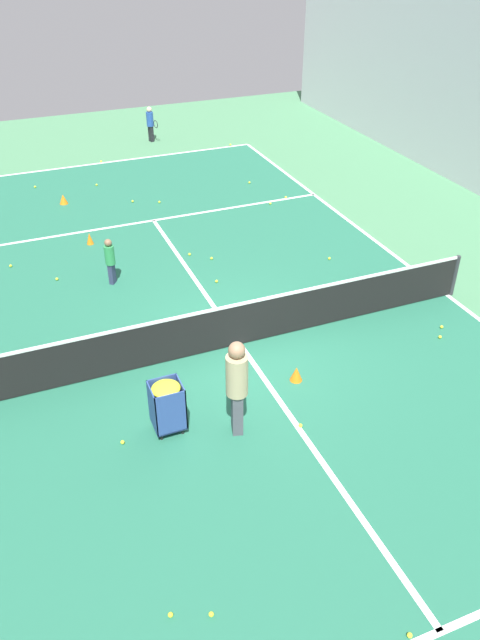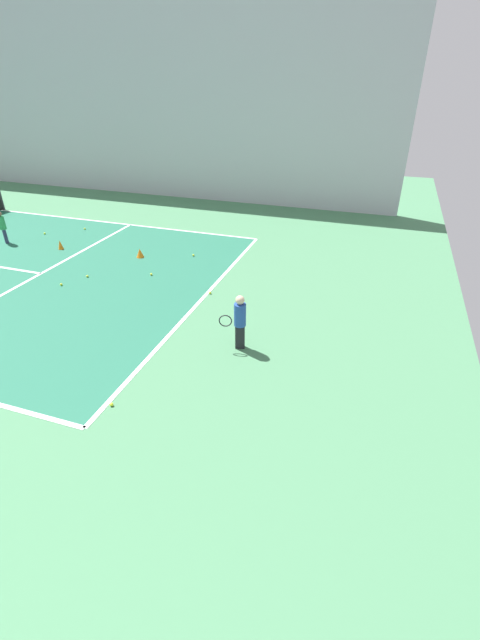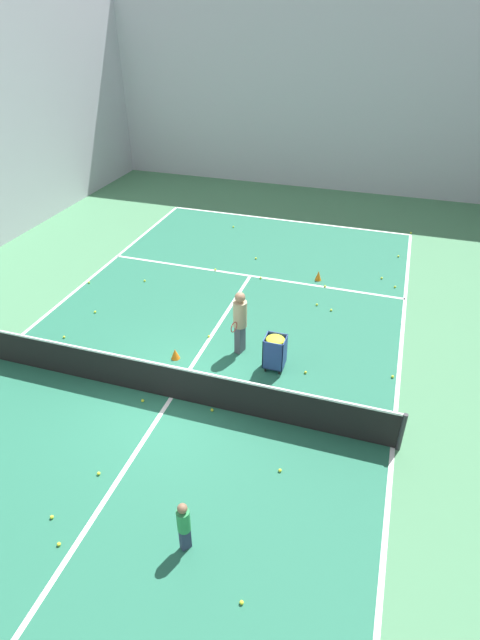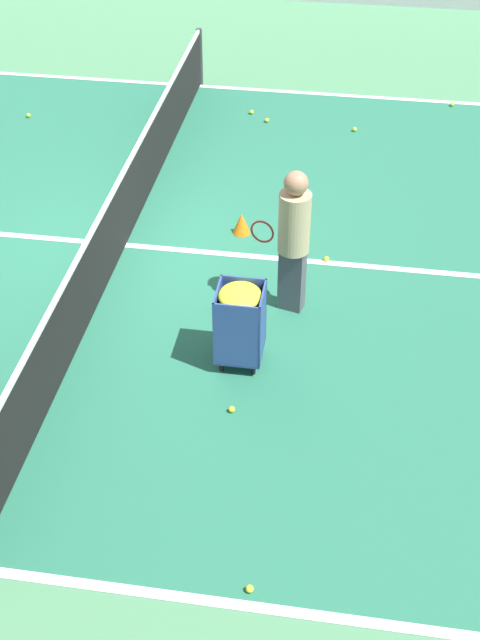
# 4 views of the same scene
# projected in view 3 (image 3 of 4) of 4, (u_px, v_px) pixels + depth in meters

# --- Properties ---
(ground_plane) EXTENTS (36.67, 36.67, 0.00)m
(ground_plane) POSITION_uv_depth(u_px,v_px,m) (171.00, 398.00, 11.73)
(ground_plane) COLOR #477F56
(court_playing_area) EXTENTS (10.12, 23.40, 0.00)m
(court_playing_area) POSITION_uv_depth(u_px,v_px,m) (171.00, 398.00, 11.73)
(court_playing_area) COLOR #23664C
(court_playing_area) RESTS_ON ground
(line_baseline_far) EXTENTS (10.12, 0.10, 0.00)m
(line_baseline_far) POSITION_uv_depth(u_px,v_px,m) (286.00, 220.00, 21.08)
(line_baseline_far) COLOR white
(line_baseline_far) RESTS_ON ground
(line_sideline_right) EXTENTS (0.10, 23.40, 0.00)m
(line_sideline_right) POSITION_uv_depth(u_px,v_px,m) (393.00, 448.00, 10.43)
(line_sideline_right) COLOR white
(line_sideline_right) RESTS_ON ground
(line_service_far) EXTENTS (10.12, 0.10, 0.00)m
(line_service_far) POSITION_uv_depth(u_px,v_px,m) (250.00, 276.00, 16.87)
(line_service_far) COLOR white
(line_service_far) RESTS_ON ground
(line_centre_service) EXTENTS (0.10, 12.87, 0.00)m
(line_centre_service) POSITION_uv_depth(u_px,v_px,m) (171.00, 398.00, 11.73)
(line_centre_service) COLOR white
(line_centre_service) RESTS_ON ground
(hall_enclosure_far) EXTENTS (19.39, 0.15, 8.31)m
(hall_enclosure_far) POSITION_uv_depth(u_px,v_px,m) (315.00, 97.00, 22.59)
(hall_enclosure_far) COLOR silver
(hall_enclosure_far) RESTS_ON ground
(tennis_net) EXTENTS (10.42, 0.10, 0.97)m
(tennis_net) POSITION_uv_depth(u_px,v_px,m) (170.00, 381.00, 11.45)
(tennis_net) COLOR #2D2D33
(tennis_net) RESTS_ON ground
(coach_at_net) EXTENTS (0.44, 0.72, 1.79)m
(coach_at_net) POSITION_uv_depth(u_px,v_px,m) (240.00, 319.00, 12.73)
(coach_at_net) COLOR #4C4C56
(coach_at_net) RESTS_ON ground
(child_midcourt) EXTENTS (0.31, 0.31, 1.13)m
(child_midcourt) POSITION_uv_depth(u_px,v_px,m) (184.00, 524.00, 8.19)
(child_midcourt) COLOR #2D3351
(child_midcourt) RESTS_ON ground
(ball_cart) EXTENTS (0.52, 0.49, 0.97)m
(ball_cart) POSITION_uv_depth(u_px,v_px,m) (275.00, 347.00, 12.30)
(ball_cart) COLOR #2D478C
(ball_cart) RESTS_ON ground
(training_cone_0) EXTENTS (0.22, 0.22, 0.34)m
(training_cone_0) POSITION_uv_depth(u_px,v_px,m) (318.00, 276.00, 16.53)
(training_cone_0) COLOR orange
(training_cone_0) RESTS_ON ground
(training_cone_2) EXTENTS (0.24, 0.24, 0.29)m
(training_cone_2) POSITION_uv_depth(u_px,v_px,m) (175.00, 354.00, 12.94)
(training_cone_2) COLOR orange
(training_cone_2) RESTS_ON ground
(tennis_ball_0) EXTENTS (0.07, 0.07, 0.07)m
(tennis_ball_0) POSITION_uv_depth(u_px,v_px,m) (64.00, 337.00, 13.77)
(tennis_ball_0) COLOR yellow
(tennis_ball_0) RESTS_ON ground
(tennis_ball_2) EXTENTS (0.07, 0.07, 0.07)m
(tennis_ball_2) POSITION_uv_depth(u_px,v_px,m) (242.00, 602.00, 7.72)
(tennis_ball_2) COLOR yellow
(tennis_ball_2) RESTS_ON ground
(tennis_ball_3) EXTENTS (0.07, 0.07, 0.07)m
(tennis_ball_3) POSITION_uv_depth(u_px,v_px,m) (59.00, 544.00, 8.55)
(tennis_ball_3) COLOR yellow
(tennis_ball_3) RESTS_ON ground
(tennis_ball_4) EXTENTS (0.07, 0.07, 0.07)m
(tennis_ball_4) POSITION_uv_depth(u_px,v_px,m) (382.00, 278.00, 16.67)
(tennis_ball_4) COLOR yellow
(tennis_ball_4) RESTS_ON ground
(tennis_ball_5) EXTENTS (0.07, 0.07, 0.07)m
(tennis_ball_5) POSITION_uv_depth(u_px,v_px,m) (411.00, 233.00, 19.87)
(tennis_ball_5) COLOR yellow
(tennis_ball_5) RESTS_ON ground
(tennis_ball_7) EXTENTS (0.07, 0.07, 0.07)m
(tennis_ball_7) POSITION_uv_depth(u_px,v_px,m) (317.00, 305.00, 15.22)
(tennis_ball_7) COLOR yellow
(tennis_ball_7) RESTS_ON ground
(tennis_ball_8) EXTENTS (0.07, 0.07, 0.07)m
(tennis_ball_8) POSITION_uv_depth(u_px,v_px,m) (395.00, 287.00, 16.16)
(tennis_ball_8) COLOR yellow
(tennis_ball_8) RESTS_ON ground
(tennis_ball_10) EXTENTS (0.07, 0.07, 0.07)m
(tennis_ball_10) POSITION_uv_depth(u_px,v_px,m) (233.00, 227.00, 20.40)
(tennis_ball_10) COLOR yellow
(tennis_ball_10) RESTS_ON ground
(tennis_ball_12) EXTENTS (0.07, 0.07, 0.07)m
(tennis_ball_12) POSITION_uv_depth(u_px,v_px,m) (398.00, 256.00, 18.08)
(tennis_ball_12) COLOR yellow
(tennis_ball_12) RESTS_ON ground
(tennis_ball_13) EXTENTS (0.07, 0.07, 0.07)m
(tennis_ball_13) POSITION_uv_depth(u_px,v_px,m) (393.00, 377.00, 12.33)
(tennis_ball_13) COLOR yellow
(tennis_ball_13) RESTS_ON ground
(tennis_ball_14) EXTENTS (0.07, 0.07, 0.07)m
(tennis_ball_14) POSITION_uv_depth(u_px,v_px,m) (215.00, 270.00, 17.18)
(tennis_ball_14) COLOR yellow
(tennis_ball_14) RESTS_ON ground
(tennis_ball_15) EXTENTS (0.07, 0.07, 0.07)m
(tennis_ball_15) POSITION_uv_depth(u_px,v_px,m) (280.00, 470.00, 9.88)
(tennis_ball_15) COLOR yellow
(tennis_ball_15) RESTS_ON ground
(tennis_ball_16) EXTENTS (0.07, 0.07, 0.07)m
(tennis_ball_16) POSITION_uv_depth(u_px,v_px,m) (50.00, 341.00, 13.60)
(tennis_ball_16) COLOR yellow
(tennis_ball_16) RESTS_ON ground
(tennis_ball_17) EXTENTS (0.07, 0.07, 0.07)m
(tennis_ball_17) POSITION_uv_depth(u_px,v_px,m) (52.00, 517.00, 8.99)
(tennis_ball_17) COLOR yellow
(tennis_ball_17) RESTS_ON ground
(tennis_ball_18) EXTENTS (0.07, 0.07, 0.07)m
(tennis_ball_18) POSITION_uv_depth(u_px,v_px,m) (331.00, 310.00, 14.96)
(tennis_ball_18) COLOR yellow
(tennis_ball_18) RESTS_ON ground
(tennis_ball_19) EXTENTS (0.07, 0.07, 0.07)m
(tennis_ball_19) POSITION_uv_depth(u_px,v_px,m) (325.00, 286.00, 16.19)
(tennis_ball_19) COLOR yellow
(tennis_ball_19) RESTS_ON ground
(tennis_ball_20) EXTENTS (0.07, 0.07, 0.07)m
(tennis_ball_20) POSITION_uv_depth(u_px,v_px,m) (209.00, 336.00, 13.80)
(tennis_ball_20) COLOR yellow
(tennis_ball_20) RESTS_ON ground
(tennis_ball_21) EXTENTS (0.07, 0.07, 0.07)m
(tennis_ball_21) POSITION_uv_depth(u_px,v_px,m) (95.00, 312.00, 14.87)
(tennis_ball_21) COLOR yellow
(tennis_ball_21) RESTS_ON ground
(tennis_ball_25) EXTENTS (0.07, 0.07, 0.07)m
(tennis_ball_25) POSITION_uv_depth(u_px,v_px,m) (212.00, 410.00, 11.33)
(tennis_ball_25) COLOR yellow
(tennis_ball_25) RESTS_ON ground
(tennis_ball_26) EXTENTS (0.07, 0.07, 0.07)m
(tennis_ball_26) POSITION_uv_depth(u_px,v_px,m) (261.00, 278.00, 16.68)
(tennis_ball_26) COLOR yellow
(tennis_ball_26) RESTS_ON ground
(tennis_ball_31) EXTENTS (0.07, 0.07, 0.07)m
(tennis_ball_31) POSITION_uv_depth(u_px,v_px,m) (99.00, 473.00, 9.82)
(tennis_ball_31) COLOR yellow
(tennis_ball_31) RESTS_ON ground
(tennis_ball_32) EXTENTS (0.07, 0.07, 0.07)m
(tennis_ball_32) POSITION_uv_depth(u_px,v_px,m) (145.00, 281.00, 16.51)
(tennis_ball_32) COLOR yellow
(tennis_ball_32) RESTS_ON ground
(tennis_ball_33) EXTENTS (0.07, 0.07, 0.07)m
(tennis_ball_33) POSITION_uv_depth(u_px,v_px,m) (89.00, 282.00, 16.41)
(tennis_ball_33) COLOR yellow
(tennis_ball_33) RESTS_ON ground
(tennis_ball_34) EXTENTS (0.07, 0.07, 0.07)m
(tennis_ball_34) POSITION_uv_depth(u_px,v_px,m) (306.00, 372.00, 12.47)
(tennis_ball_34) COLOR yellow
(tennis_ball_34) RESTS_ON ground
(tennis_ball_35) EXTENTS (0.07, 0.07, 0.07)m
(tennis_ball_35) POSITION_uv_depth(u_px,v_px,m) (256.00, 258.00, 17.93)
(tennis_ball_35) COLOR yellow
(tennis_ball_35) RESTS_ON ground
(tennis_ball_36) EXTENTS (0.07, 0.07, 0.07)m
(tennis_ball_36) POSITION_uv_depth(u_px,v_px,m) (143.00, 401.00, 11.60)
(tennis_ball_36) COLOR yellow
(tennis_ball_36) RESTS_ON ground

